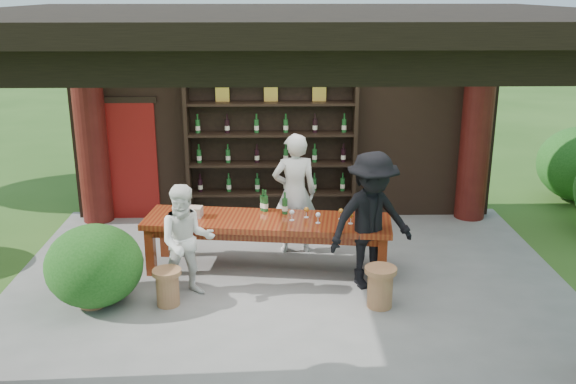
{
  "coord_description": "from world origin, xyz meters",
  "views": [
    {
      "loc": [
        -0.19,
        -7.72,
        3.73
      ],
      "look_at": [
        0.0,
        0.4,
        1.15
      ],
      "focal_mm": 40.0,
      "sensor_mm": 36.0,
      "label": 1
    }
  ],
  "objects_px": {
    "stool_far_left": "(91,284)",
    "guest_man": "(371,221)",
    "wine_shelf": "(271,150)",
    "guest_woman": "(186,241)",
    "tasting_table": "(267,227)",
    "host": "(295,193)",
    "stool_near_right": "(380,286)",
    "stool_near_left": "(168,286)",
    "napkin_basket": "(193,212)"
  },
  "relations": [
    {
      "from": "stool_far_left",
      "to": "guest_man",
      "type": "distance_m",
      "value": 3.57
    },
    {
      "from": "wine_shelf",
      "to": "guest_woman",
      "type": "xyz_separation_m",
      "value": [
        -1.06,
        -2.73,
        -0.49
      ]
    },
    {
      "from": "tasting_table",
      "to": "host",
      "type": "distance_m",
      "value": 0.83
    },
    {
      "from": "stool_near_right",
      "to": "stool_far_left",
      "type": "xyz_separation_m",
      "value": [
        -3.53,
        0.11,
        0.02
      ]
    },
    {
      "from": "wine_shelf",
      "to": "guest_woman",
      "type": "bearing_deg",
      "value": -111.2
    },
    {
      "from": "stool_near_right",
      "to": "guest_woman",
      "type": "relative_size",
      "value": 0.35
    },
    {
      "from": "stool_near_right",
      "to": "guest_man",
      "type": "bearing_deg",
      "value": 94.34
    },
    {
      "from": "stool_near_left",
      "to": "stool_near_right",
      "type": "bearing_deg",
      "value": -2.26
    },
    {
      "from": "stool_near_right",
      "to": "guest_man",
      "type": "relative_size",
      "value": 0.29
    },
    {
      "from": "stool_near_left",
      "to": "guest_man",
      "type": "xyz_separation_m",
      "value": [
        2.55,
        0.49,
        0.65
      ]
    },
    {
      "from": "napkin_basket",
      "to": "guest_man",
      "type": "bearing_deg",
      "value": -15.0
    },
    {
      "from": "host",
      "to": "wine_shelf",
      "type": "bearing_deg",
      "value": -81.63
    },
    {
      "from": "wine_shelf",
      "to": "tasting_table",
      "type": "height_order",
      "value": "wine_shelf"
    },
    {
      "from": "tasting_table",
      "to": "guest_woman",
      "type": "height_order",
      "value": "guest_woman"
    },
    {
      "from": "wine_shelf",
      "to": "stool_near_right",
      "type": "distance_m",
      "value": 3.5
    },
    {
      "from": "host",
      "to": "guest_woman",
      "type": "xyz_separation_m",
      "value": [
        -1.39,
        -1.42,
        -0.16
      ]
    },
    {
      "from": "stool_near_right",
      "to": "stool_far_left",
      "type": "height_order",
      "value": "stool_far_left"
    },
    {
      "from": "stool_near_right",
      "to": "guest_man",
      "type": "distance_m",
      "value": 0.87
    },
    {
      "from": "stool_near_left",
      "to": "guest_woman",
      "type": "height_order",
      "value": "guest_woman"
    },
    {
      "from": "wine_shelf",
      "to": "host",
      "type": "bearing_deg",
      "value": -75.55
    },
    {
      "from": "guest_man",
      "to": "host",
      "type": "bearing_deg",
      "value": 106.86
    },
    {
      "from": "stool_near_left",
      "to": "host",
      "type": "bearing_deg",
      "value": 46.36
    },
    {
      "from": "wine_shelf",
      "to": "stool_near_right",
      "type": "bearing_deg",
      "value": -66.89
    },
    {
      "from": "tasting_table",
      "to": "stool_near_right",
      "type": "bearing_deg",
      "value": -38.97
    },
    {
      "from": "guest_woman",
      "to": "guest_man",
      "type": "xyz_separation_m",
      "value": [
        2.34,
        0.22,
        0.17
      ]
    },
    {
      "from": "wine_shelf",
      "to": "stool_far_left",
      "type": "xyz_separation_m",
      "value": [
        -2.21,
        -2.99,
        -0.93
      ]
    },
    {
      "from": "host",
      "to": "guest_man",
      "type": "bearing_deg",
      "value": 122.07
    },
    {
      "from": "stool_near_right",
      "to": "guest_woman",
      "type": "distance_m",
      "value": 2.45
    },
    {
      "from": "stool_far_left",
      "to": "stool_near_right",
      "type": "bearing_deg",
      "value": -1.85
    },
    {
      "from": "wine_shelf",
      "to": "tasting_table",
      "type": "xyz_separation_m",
      "value": [
        -0.06,
        -1.99,
        -0.58
      ]
    },
    {
      "from": "tasting_table",
      "to": "guest_woman",
      "type": "xyz_separation_m",
      "value": [
        -1.0,
        -0.74,
        0.1
      ]
    },
    {
      "from": "tasting_table",
      "to": "guest_man",
      "type": "distance_m",
      "value": 1.46
    },
    {
      "from": "tasting_table",
      "to": "stool_far_left",
      "type": "relative_size",
      "value": 6.24
    },
    {
      "from": "stool_near_right",
      "to": "napkin_basket",
      "type": "bearing_deg",
      "value": 152.94
    },
    {
      "from": "guest_woman",
      "to": "tasting_table",
      "type": "bearing_deg",
      "value": 25.07
    },
    {
      "from": "stool_far_left",
      "to": "tasting_table",
      "type": "bearing_deg",
      "value": 24.98
    },
    {
      "from": "stool_far_left",
      "to": "guest_woman",
      "type": "relative_size",
      "value": 0.38
    },
    {
      "from": "host",
      "to": "guest_man",
      "type": "xyz_separation_m",
      "value": [
        0.94,
        -1.2,
        0.01
      ]
    },
    {
      "from": "stool_far_left",
      "to": "guest_man",
      "type": "bearing_deg",
      "value": 7.86
    },
    {
      "from": "stool_far_left",
      "to": "guest_man",
      "type": "relative_size",
      "value": 0.3
    },
    {
      "from": "stool_far_left",
      "to": "host",
      "type": "bearing_deg",
      "value": 33.43
    },
    {
      "from": "guest_woman",
      "to": "guest_man",
      "type": "relative_size",
      "value": 0.81
    },
    {
      "from": "wine_shelf",
      "to": "guest_man",
      "type": "relative_size",
      "value": 1.53
    },
    {
      "from": "stool_near_left",
      "to": "stool_near_right",
      "type": "relative_size",
      "value": 0.91
    },
    {
      "from": "stool_far_left",
      "to": "guest_woman",
      "type": "bearing_deg",
      "value": 12.85
    },
    {
      "from": "guest_man",
      "to": "wine_shelf",
      "type": "bearing_deg",
      "value": 95.73
    },
    {
      "from": "stool_near_left",
      "to": "stool_near_right",
      "type": "xyz_separation_m",
      "value": [
        2.6,
        -0.1,
        0.03
      ]
    },
    {
      "from": "stool_near_right",
      "to": "guest_man",
      "type": "xyz_separation_m",
      "value": [
        -0.05,
        0.6,
        0.63
      ]
    },
    {
      "from": "tasting_table",
      "to": "stool_near_left",
      "type": "xyz_separation_m",
      "value": [
        -1.22,
        -1.01,
        -0.39
      ]
    },
    {
      "from": "guest_woman",
      "to": "napkin_basket",
      "type": "height_order",
      "value": "guest_woman"
    }
  ]
}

